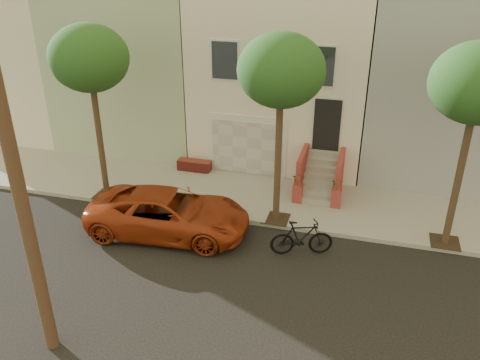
# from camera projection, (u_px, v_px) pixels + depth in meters

# --- Properties ---
(ground) EXTENTS (90.00, 90.00, 0.00)m
(ground) POSITION_uv_depth(u_px,v_px,m) (213.00, 286.00, 13.91)
(ground) COLOR black
(ground) RESTS_ON ground
(sidewalk) EXTENTS (40.00, 3.70, 0.15)m
(sidewalk) POSITION_uv_depth(u_px,v_px,m) (258.00, 198.00, 18.51)
(sidewalk) COLOR #9B9A8D
(sidewalk) RESTS_ON ground
(house_row) EXTENTS (33.10, 11.70, 7.00)m
(house_row) POSITION_uv_depth(u_px,v_px,m) (290.00, 69.00, 22.01)
(house_row) COLOR beige
(house_row) RESTS_ON sidewalk
(tree_left) EXTENTS (2.70, 2.57, 6.30)m
(tree_left) POSITION_uv_depth(u_px,v_px,m) (89.00, 59.00, 16.32)
(tree_left) COLOR #2D2116
(tree_left) RESTS_ON sidewalk
(tree_mid) EXTENTS (2.70, 2.57, 6.30)m
(tree_mid) POSITION_uv_depth(u_px,v_px,m) (281.00, 72.00, 14.75)
(tree_mid) COLOR #2D2116
(tree_mid) RESTS_ON sidewalk
(tree_right) EXTENTS (2.70, 2.57, 6.30)m
(tree_right) POSITION_uv_depth(u_px,v_px,m) (479.00, 85.00, 13.42)
(tree_right) COLOR #2D2116
(tree_right) RESTS_ON sidewalk
(pickup_truck) EXTENTS (5.49, 2.88, 1.48)m
(pickup_truck) POSITION_uv_depth(u_px,v_px,m) (169.00, 213.00, 16.14)
(pickup_truck) COLOR #9D3213
(pickup_truck) RESTS_ON ground
(motorcycle) EXTENTS (2.02, 1.14, 1.17)m
(motorcycle) POSITION_uv_depth(u_px,v_px,m) (302.00, 238.00, 15.08)
(motorcycle) COLOR black
(motorcycle) RESTS_ON ground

